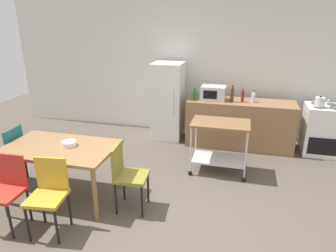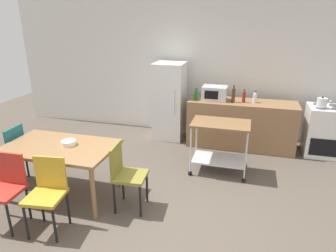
# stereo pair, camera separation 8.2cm
# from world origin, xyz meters

# --- Properties ---
(ground_plane) EXTENTS (12.00, 12.00, 0.00)m
(ground_plane) POSITION_xyz_m (0.00, 0.00, 0.00)
(ground_plane) COLOR brown
(back_wall) EXTENTS (8.40, 0.12, 2.90)m
(back_wall) POSITION_xyz_m (0.00, 3.20, 1.45)
(back_wall) COLOR silver
(back_wall) RESTS_ON ground_plane
(kitchen_counter) EXTENTS (2.00, 0.64, 0.90)m
(kitchen_counter) POSITION_xyz_m (0.90, 2.60, 0.45)
(kitchen_counter) COLOR olive
(kitchen_counter) RESTS_ON ground_plane
(dining_table) EXTENTS (1.50, 0.90, 0.75)m
(dining_table) POSITION_xyz_m (-1.42, 0.18, 0.67)
(dining_table) COLOR olive
(dining_table) RESTS_ON ground_plane
(chair_red) EXTENTS (0.42, 0.42, 0.89)m
(chair_red) POSITION_xyz_m (-1.68, -0.55, 0.52)
(chair_red) COLOR #B72D23
(chair_red) RESTS_ON ground_plane
(chair_mustard) EXTENTS (0.45, 0.45, 0.89)m
(chair_mustard) POSITION_xyz_m (-1.14, -0.51, 0.52)
(chair_mustard) COLOR gold
(chair_mustard) RESTS_ON ground_plane
(chair_teal) EXTENTS (0.42, 0.42, 0.89)m
(chair_teal) POSITION_xyz_m (-2.37, 0.30, 0.52)
(chair_teal) COLOR #1E666B
(chair_teal) RESTS_ON ground_plane
(chair_olive) EXTENTS (0.43, 0.43, 0.89)m
(chair_olive) POSITION_xyz_m (-0.44, 0.12, 0.52)
(chair_olive) COLOR olive
(chair_olive) RESTS_ON ground_plane
(stove_oven) EXTENTS (0.60, 0.61, 0.92)m
(stove_oven) POSITION_xyz_m (2.35, 2.62, 0.45)
(stove_oven) COLOR white
(stove_oven) RESTS_ON ground_plane
(refrigerator) EXTENTS (0.60, 0.63, 1.55)m
(refrigerator) POSITION_xyz_m (-0.55, 2.70, 0.78)
(refrigerator) COLOR white
(refrigerator) RESTS_ON ground_plane
(kitchen_cart) EXTENTS (0.91, 0.57, 0.85)m
(kitchen_cart) POSITION_xyz_m (0.62, 1.44, 0.57)
(kitchen_cart) COLOR brown
(kitchen_cart) RESTS_ON ground_plane
(bottle_wine) EXTENTS (0.08, 0.08, 0.22)m
(bottle_wine) POSITION_xyz_m (0.03, 2.51, 0.99)
(bottle_wine) COLOR #1E6628
(bottle_wine) RESTS_ON kitchen_counter
(microwave) EXTENTS (0.46, 0.35, 0.26)m
(microwave) POSITION_xyz_m (0.37, 2.60, 1.03)
(microwave) COLOR silver
(microwave) RESTS_ON kitchen_counter
(bottle_hot_sauce) EXTENTS (0.07, 0.07, 0.31)m
(bottle_hot_sauce) POSITION_xyz_m (0.72, 2.51, 1.03)
(bottle_hot_sauce) COLOR #4C2D19
(bottle_hot_sauce) RESTS_ON kitchen_counter
(bottle_vinegar) EXTENTS (0.06, 0.06, 0.24)m
(bottle_vinegar) POSITION_xyz_m (0.91, 2.55, 1.00)
(bottle_vinegar) COLOR maroon
(bottle_vinegar) RESTS_ON kitchen_counter
(bottle_sparkling_water) EXTENTS (0.07, 0.07, 0.22)m
(bottle_sparkling_water) POSITION_xyz_m (1.11, 2.59, 0.99)
(bottle_sparkling_water) COLOR silver
(bottle_sparkling_water) RESTS_ON kitchen_counter
(fruit_bowl) EXTENTS (0.20, 0.20, 0.06)m
(fruit_bowl) POSITION_xyz_m (-1.31, 0.24, 0.78)
(fruit_bowl) COLOR white
(fruit_bowl) RESTS_ON dining_table
(kettle) EXTENTS (0.24, 0.17, 0.19)m
(kettle) POSITION_xyz_m (2.23, 2.52, 1.00)
(kettle) COLOR silver
(kettle) RESTS_ON stove_oven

